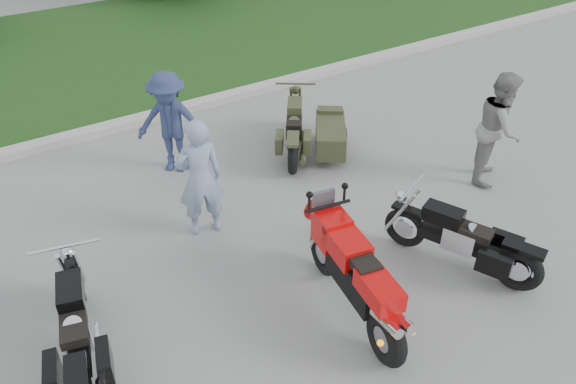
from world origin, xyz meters
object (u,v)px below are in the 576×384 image
cruiser_sidecar (315,134)px  person_grey (499,128)px  cruiser_right (467,243)px  cruiser_left (79,338)px  person_stripe (200,179)px  person_denim (170,123)px  sportbike_red (356,276)px

cruiser_sidecar → person_grey: bearing=-13.2°
cruiser_right → person_grey: size_ratio=1.11×
cruiser_left → person_stripe: size_ratio=1.23×
cruiser_right → person_stripe: person_stripe is taller
person_stripe → person_denim: size_ratio=1.03×
sportbike_red → cruiser_right: (1.75, -0.14, -0.20)m
sportbike_red → cruiser_left: size_ratio=1.01×
sportbike_red → cruiser_sidecar: bearing=71.5°
cruiser_left → person_denim: size_ratio=1.26×
person_stripe → cruiser_left: bearing=45.6°
person_grey → person_denim: (-4.29, 3.06, -0.04)m
cruiser_left → person_stripe: 2.65m
cruiser_left → person_stripe: bearing=47.5°
cruiser_left → person_stripe: person_stripe is taller
cruiser_sidecar → person_grey: person_grey is taller
person_denim → cruiser_sidecar: bearing=22.3°
cruiser_left → cruiser_right: (4.71, -1.13, -0.02)m
sportbike_red → cruiser_left: sportbike_red is taller
person_grey → cruiser_right: bearing=177.2°
person_stripe → person_denim: 1.83m
cruiser_right → cruiser_sidecar: size_ratio=1.04×
cruiser_right → cruiser_sidecar: cruiser_right is taller
sportbike_red → cruiser_right: size_ratio=1.09×
person_denim → person_grey: bearing=7.0°
sportbike_red → person_denim: size_ratio=1.27×
person_stripe → person_denim: bearing=-88.5°
person_denim → cruiser_left: bearing=-84.8°
person_stripe → person_denim: (0.32, 1.80, -0.02)m
cruiser_left → person_grey: 6.79m
person_grey → person_denim: person_grey is taller
person_denim → person_stripe: bearing=-57.6°
sportbike_red → person_stripe: (-0.80, 2.45, 0.28)m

